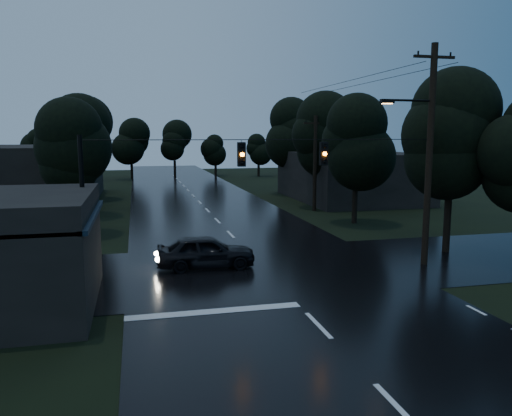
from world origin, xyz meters
name	(u,v)px	position (x,y,z in m)	size (l,w,h in m)	color
ground	(399,409)	(0.00, 0.00, 0.00)	(160.00, 160.00, 0.00)	black
main_road	(207,211)	(0.00, 30.00, 0.00)	(12.00, 120.00, 0.02)	black
cross_street	(263,269)	(0.00, 12.00, 0.00)	(60.00, 9.00, 0.02)	black
building_far_right	(350,176)	(14.00, 34.00, 2.20)	(10.00, 14.00, 4.40)	black
building_far_left	(41,173)	(-14.00, 40.00, 2.50)	(10.00, 16.00, 5.00)	black
utility_pole_main	(428,151)	(7.41, 11.00, 5.26)	(3.50, 0.30, 10.00)	black
utility_pole_far	(315,162)	(8.30, 28.00, 3.88)	(2.00, 0.30, 7.50)	black
anchor_pole_left	(83,213)	(-7.50, 11.00, 3.00)	(0.18, 0.18, 6.00)	black
span_signals	(282,153)	(0.56, 10.99, 5.24)	(15.00, 0.37, 1.12)	black
tree_corner_near	(452,135)	(10.00, 13.00, 5.99)	(4.48, 4.48, 9.44)	black
tree_left_a	(73,148)	(-9.00, 22.00, 5.24)	(3.92, 3.92, 8.26)	black
tree_left_b	(77,140)	(-9.60, 30.00, 5.62)	(4.20, 4.20, 8.85)	black
tree_left_c	(82,135)	(-10.20, 40.00, 5.99)	(4.48, 4.48, 9.44)	black
tree_right_a	(356,141)	(9.00, 22.00, 5.62)	(4.20, 4.20, 8.85)	black
tree_right_b	(322,135)	(9.60, 30.00, 5.99)	(4.48, 4.48, 9.44)	black
tree_right_c	(292,131)	(10.20, 40.00, 6.37)	(4.76, 4.76, 10.03)	black
car	(206,251)	(-2.49, 12.81, 0.76)	(1.79, 4.44, 1.51)	black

